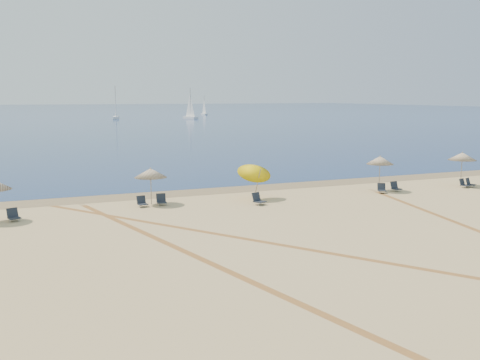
{
  "coord_description": "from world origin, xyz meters",
  "views": [
    {
      "loc": [
        -12.3,
        -10.87,
        6.54
      ],
      "look_at": [
        0.0,
        20.0,
        1.3
      ],
      "focal_mm": 40.02,
      "sensor_mm": 36.0,
      "label": 1
    }
  ],
  "objects_px": {
    "umbrella_2": "(151,173)",
    "sailboat_3": "(204,109)",
    "umbrella_5": "(462,156)",
    "chair_10": "(470,183)",
    "umbrella_3": "(255,170)",
    "sailboat_0": "(190,109)",
    "chair_4": "(142,202)",
    "chair_3": "(13,215)",
    "chair_9": "(464,184)",
    "chair_7": "(382,189)",
    "chair_8": "(395,187)",
    "umbrella_4": "(380,160)",
    "sailboat_1": "(116,109)",
    "chair_6": "(258,199)",
    "chair_5": "(161,200)"
  },
  "relations": [
    {
      "from": "umbrella_2",
      "to": "umbrella_5",
      "type": "distance_m",
      "value": 22.58
    },
    {
      "from": "umbrella_2",
      "to": "chair_4",
      "type": "height_order",
      "value": "umbrella_2"
    },
    {
      "from": "chair_9",
      "to": "sailboat_1",
      "type": "distance_m",
      "value": 128.27
    },
    {
      "from": "umbrella_5",
      "to": "chair_7",
      "type": "distance_m",
      "value": 7.31
    },
    {
      "from": "umbrella_5",
      "to": "chair_10",
      "type": "height_order",
      "value": "umbrella_5"
    },
    {
      "from": "umbrella_5",
      "to": "chair_6",
      "type": "height_order",
      "value": "umbrella_5"
    },
    {
      "from": "umbrella_3",
      "to": "chair_5",
      "type": "xyz_separation_m",
      "value": [
        -5.93,
        0.52,
        -1.63
      ]
    },
    {
      "from": "umbrella_3",
      "to": "chair_6",
      "type": "height_order",
      "value": "umbrella_3"
    },
    {
      "from": "umbrella_2",
      "to": "chair_9",
      "type": "bearing_deg",
      "value": -6.13
    },
    {
      "from": "chair_7",
      "to": "chair_8",
      "type": "bearing_deg",
      "value": 32.28
    },
    {
      "from": "chair_3",
      "to": "chair_9",
      "type": "relative_size",
      "value": 1.07
    },
    {
      "from": "chair_8",
      "to": "chair_9",
      "type": "xyz_separation_m",
      "value": [
        5.54,
        -0.58,
        -0.01
      ]
    },
    {
      "from": "chair_8",
      "to": "chair_3",
      "type": "bearing_deg",
      "value": 176.12
    },
    {
      "from": "umbrella_5",
      "to": "chair_5",
      "type": "distance_m",
      "value": 22.11
    },
    {
      "from": "chair_7",
      "to": "chair_6",
      "type": "bearing_deg",
      "value": -152.16
    },
    {
      "from": "chair_3",
      "to": "chair_4",
      "type": "bearing_deg",
      "value": -9.07
    },
    {
      "from": "chair_3",
      "to": "sailboat_1",
      "type": "bearing_deg",
      "value": 60.46
    },
    {
      "from": "chair_10",
      "to": "umbrella_5",
      "type": "bearing_deg",
      "value": 99.54
    },
    {
      "from": "umbrella_5",
      "to": "sailboat_3",
      "type": "relative_size",
      "value": 0.38
    },
    {
      "from": "umbrella_2",
      "to": "chair_4",
      "type": "distance_m",
      "value": 1.85
    },
    {
      "from": "umbrella_4",
      "to": "chair_10",
      "type": "distance_m",
      "value": 7.43
    },
    {
      "from": "umbrella_2",
      "to": "chair_6",
      "type": "relative_size",
      "value": 2.55
    },
    {
      "from": "umbrella_3",
      "to": "chair_10",
      "type": "bearing_deg",
      "value": -4.91
    },
    {
      "from": "umbrella_5",
      "to": "chair_5",
      "type": "bearing_deg",
      "value": 176.34
    },
    {
      "from": "sailboat_1",
      "to": "sailboat_3",
      "type": "xyz_separation_m",
      "value": [
        33.97,
        22.27,
        -0.85
      ]
    },
    {
      "from": "chair_7",
      "to": "chair_9",
      "type": "bearing_deg",
      "value": 21.18
    },
    {
      "from": "umbrella_2",
      "to": "sailboat_3",
      "type": "distance_m",
      "value": 156.66
    },
    {
      "from": "umbrella_2",
      "to": "sailboat_3",
      "type": "height_order",
      "value": "sailboat_3"
    },
    {
      "from": "umbrella_5",
      "to": "chair_3",
      "type": "distance_m",
      "value": 30.29
    },
    {
      "from": "chair_8",
      "to": "sailboat_3",
      "type": "height_order",
      "value": "sailboat_3"
    },
    {
      "from": "umbrella_3",
      "to": "sailboat_0",
      "type": "height_order",
      "value": "sailboat_0"
    },
    {
      "from": "sailboat_0",
      "to": "chair_8",
      "type": "bearing_deg",
      "value": -116.08
    },
    {
      "from": "umbrella_2",
      "to": "sailboat_1",
      "type": "bearing_deg",
      "value": 82.15
    },
    {
      "from": "chair_3",
      "to": "umbrella_4",
      "type": "bearing_deg",
      "value": -17.4
    },
    {
      "from": "umbrella_2",
      "to": "sailboat_1",
      "type": "xyz_separation_m",
      "value": [
        17.35,
        125.76,
        0.91
      ]
    },
    {
      "from": "umbrella_4",
      "to": "chair_8",
      "type": "relative_size",
      "value": 3.63
    },
    {
      "from": "umbrella_4",
      "to": "chair_6",
      "type": "bearing_deg",
      "value": -172.64
    },
    {
      "from": "chair_4",
      "to": "sailboat_3",
      "type": "relative_size",
      "value": 0.11
    },
    {
      "from": "chair_6",
      "to": "chair_10",
      "type": "relative_size",
      "value": 1.12
    },
    {
      "from": "umbrella_5",
      "to": "chair_10",
      "type": "relative_size",
      "value": 3.19
    },
    {
      "from": "sailboat_1",
      "to": "chair_3",
      "type": "bearing_deg",
      "value": -90.78
    },
    {
      "from": "umbrella_5",
      "to": "sailboat_0",
      "type": "bearing_deg",
      "value": 82.86
    },
    {
      "from": "chair_4",
      "to": "sailboat_1",
      "type": "distance_m",
      "value": 127.57
    },
    {
      "from": "chair_8",
      "to": "sailboat_0",
      "type": "distance_m",
      "value": 122.35
    },
    {
      "from": "umbrella_5",
      "to": "chair_8",
      "type": "height_order",
      "value": "umbrella_5"
    },
    {
      "from": "umbrella_2",
      "to": "sailboat_0",
      "type": "xyz_separation_m",
      "value": [
        37.6,
        118.72,
        0.73
      ]
    },
    {
      "from": "chair_9",
      "to": "umbrella_2",
      "type": "bearing_deg",
      "value": 157.63
    },
    {
      "from": "umbrella_3",
      "to": "chair_10",
      "type": "height_order",
      "value": "umbrella_3"
    },
    {
      "from": "chair_3",
      "to": "chair_6",
      "type": "xyz_separation_m",
      "value": [
        13.74,
        -0.85,
        0.02
      ]
    },
    {
      "from": "sailboat_1",
      "to": "chair_9",
      "type": "bearing_deg",
      "value": -77.45
    }
  ]
}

